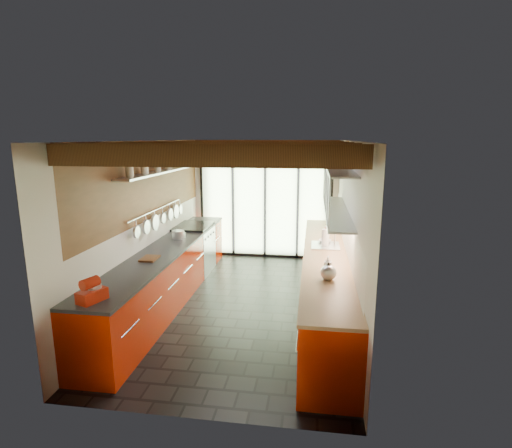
# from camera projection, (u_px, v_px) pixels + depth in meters

# --- Properties ---
(ground) EXTENTS (5.50, 5.50, 0.00)m
(ground) POSITION_uv_depth(u_px,v_px,m) (245.00, 304.00, 6.50)
(ground) COLOR black
(ground) RESTS_ON ground
(room_shell) EXTENTS (5.50, 5.50, 5.50)m
(room_shell) POSITION_uv_depth(u_px,v_px,m) (244.00, 204.00, 6.15)
(room_shell) COLOR silver
(room_shell) RESTS_ON ground
(ceiling_beams) EXTENTS (3.14, 5.06, 4.90)m
(ceiling_beams) POSITION_uv_depth(u_px,v_px,m) (248.00, 150.00, 6.34)
(ceiling_beams) COLOR #593316
(ceiling_beams) RESTS_ON ground
(glass_door) EXTENTS (2.95, 0.10, 2.90)m
(glass_door) POSITION_uv_depth(u_px,v_px,m) (265.00, 184.00, 8.75)
(glass_door) COLOR #C6EAAD
(glass_door) RESTS_ON ground
(left_counter) EXTENTS (0.68, 5.00, 0.92)m
(left_counter) POSITION_uv_depth(u_px,v_px,m) (168.00, 273.00, 6.58)
(left_counter) COLOR #AC1A00
(left_counter) RESTS_ON ground
(range_stove) EXTENTS (0.66, 0.90, 0.97)m
(range_stove) POSITION_uv_depth(u_px,v_px,m) (194.00, 249.00, 7.98)
(range_stove) COLOR silver
(range_stove) RESTS_ON ground
(right_counter) EXTENTS (0.68, 5.00, 0.92)m
(right_counter) POSITION_uv_depth(u_px,v_px,m) (325.00, 281.00, 6.22)
(right_counter) COLOR #AC1A00
(right_counter) RESTS_ON ground
(sink_assembly) EXTENTS (0.45, 0.52, 0.43)m
(sink_assembly) POSITION_uv_depth(u_px,v_px,m) (326.00, 244.00, 6.50)
(sink_assembly) COLOR silver
(sink_assembly) RESTS_ON right_counter
(upper_cabinets_right) EXTENTS (0.34, 3.00, 3.00)m
(upper_cabinets_right) POSITION_uv_depth(u_px,v_px,m) (338.00, 190.00, 6.19)
(upper_cabinets_right) COLOR silver
(upper_cabinets_right) RESTS_ON ground
(left_wall_fixtures) EXTENTS (0.28, 2.60, 0.96)m
(left_wall_fixtures) POSITION_uv_depth(u_px,v_px,m) (160.00, 191.00, 6.61)
(left_wall_fixtures) COLOR silver
(left_wall_fixtures) RESTS_ON ground
(stand_mixer) EXTENTS (0.27, 0.34, 0.28)m
(stand_mixer) POSITION_uv_depth(u_px,v_px,m) (92.00, 291.00, 4.29)
(stand_mixer) COLOR #B7230E
(stand_mixer) RESTS_ON left_counter
(pot_large) EXTENTS (0.25, 0.25, 0.14)m
(pot_large) POSITION_uv_depth(u_px,v_px,m) (178.00, 235.00, 6.98)
(pot_large) COLOR silver
(pot_large) RESTS_ON left_counter
(pot_small) EXTENTS (0.31, 0.31, 0.09)m
(pot_small) POSITION_uv_depth(u_px,v_px,m) (179.00, 235.00, 7.02)
(pot_small) COLOR silver
(pot_small) RESTS_ON left_counter
(cutting_board) EXTENTS (0.23, 0.31, 0.03)m
(cutting_board) POSITION_uv_depth(u_px,v_px,m) (150.00, 258.00, 5.78)
(cutting_board) COLOR brown
(cutting_board) RESTS_ON left_counter
(kettle) EXTENTS (0.21, 0.25, 0.23)m
(kettle) POSITION_uv_depth(u_px,v_px,m) (328.00, 272.00, 4.94)
(kettle) COLOR silver
(kettle) RESTS_ON right_counter
(paper_towel) EXTENTS (0.12, 0.12, 0.33)m
(paper_towel) POSITION_uv_depth(u_px,v_px,m) (325.00, 238.00, 6.46)
(paper_towel) COLOR white
(paper_towel) RESTS_ON right_counter
(soap_bottle) EXTENTS (0.10, 0.11, 0.21)m
(soap_bottle) POSITION_uv_depth(u_px,v_px,m) (328.00, 264.00, 5.22)
(soap_bottle) COLOR silver
(soap_bottle) RESTS_ON right_counter
(bowl) EXTENTS (0.25, 0.25, 0.05)m
(bowl) POSITION_uv_depth(u_px,v_px,m) (325.00, 241.00, 6.70)
(bowl) COLOR silver
(bowl) RESTS_ON right_counter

